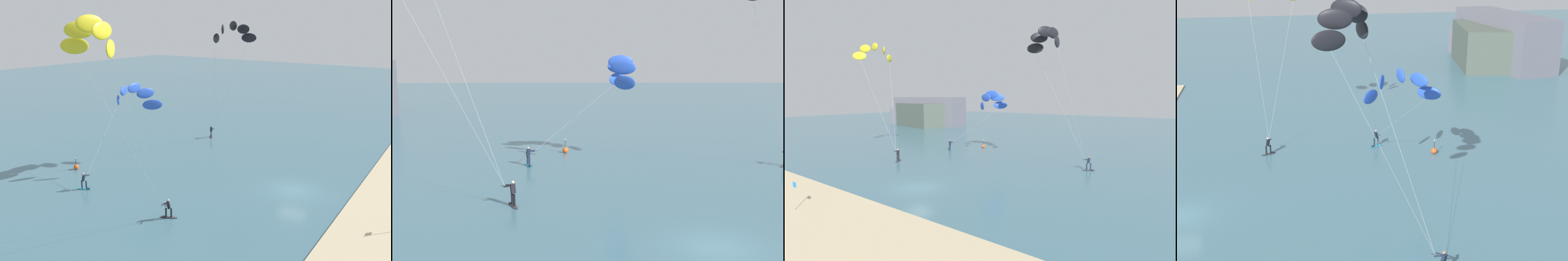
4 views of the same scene
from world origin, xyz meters
TOP-DOWN VIEW (x-y plane):
  - ground_plane at (0.00, 0.00)m, footprint 240.00×240.00m
  - kitesurfer_nearshore at (-3.84, 17.20)m, footprint 9.53×6.60m
  - kitesurfer_mid_water at (7.45, 11.59)m, footprint 6.82×7.80m
  - kitesurfer_far_out at (-16.96, 7.51)m, footprint 7.75×5.91m
  - marker_buoy at (-8.46, 21.83)m, footprint 0.56×0.56m

SIDE VIEW (x-z plane):
  - ground_plane at x=0.00m, z-range 0.00..0.00m
  - marker_buoy at x=-8.46m, z-range -0.39..0.99m
  - kitesurfer_nearshore at x=-3.84m, z-range 3.09..12.52m
  - kitesurfer_mid_water at x=7.45m, z-range 6.12..21.97m
  - kitesurfer_far_out at x=-16.96m, z-range 6.24..22.38m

